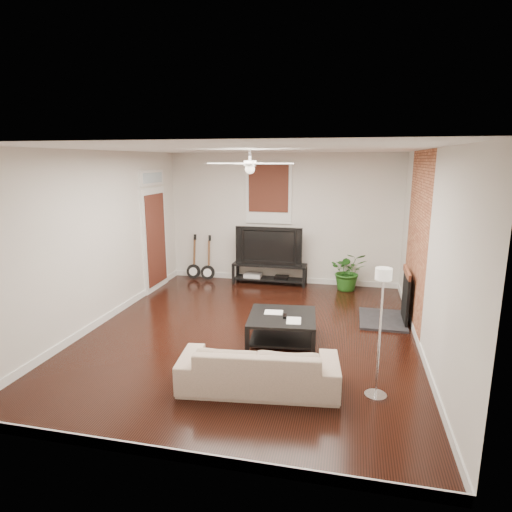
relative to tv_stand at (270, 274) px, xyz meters
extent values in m
cube|color=black|center=(0.23, -2.78, -0.22)|extent=(5.00, 6.00, 0.01)
cube|color=white|center=(0.23, -2.78, 2.58)|extent=(5.00, 6.00, 0.01)
cube|color=silver|center=(0.23, 0.22, 1.18)|extent=(5.00, 0.01, 2.80)
cube|color=silver|center=(0.23, -5.78, 1.18)|extent=(5.00, 0.01, 2.80)
cube|color=silver|center=(-2.27, -2.78, 1.18)|extent=(0.01, 6.00, 2.80)
cube|color=silver|center=(2.73, -2.78, 1.18)|extent=(0.01, 6.00, 2.80)
cube|color=brown|center=(2.72, -1.78, 1.18)|extent=(0.02, 2.20, 2.80)
cube|color=black|center=(2.43, -1.78, 0.24)|extent=(0.80, 1.10, 0.92)
cube|color=#401C11|center=(-0.07, 0.19, 1.73)|extent=(1.00, 0.06, 1.30)
cube|color=white|center=(-2.23, -0.88, 1.03)|extent=(0.08, 1.00, 2.50)
cube|color=black|center=(0.00, 0.00, 0.00)|extent=(1.60, 0.43, 0.45)
imported|color=black|center=(0.00, 0.02, 0.63)|extent=(1.43, 0.19, 0.82)
cube|color=black|center=(0.76, -2.99, -0.02)|extent=(1.06, 1.06, 0.41)
imported|color=tan|center=(0.71, -4.36, 0.05)|extent=(1.94, 0.95, 0.55)
imported|color=#24601B|center=(1.68, -0.11, 0.18)|extent=(0.80, 0.71, 0.81)
camera|label=1|loc=(1.69, -8.90, 2.43)|focal=30.13mm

